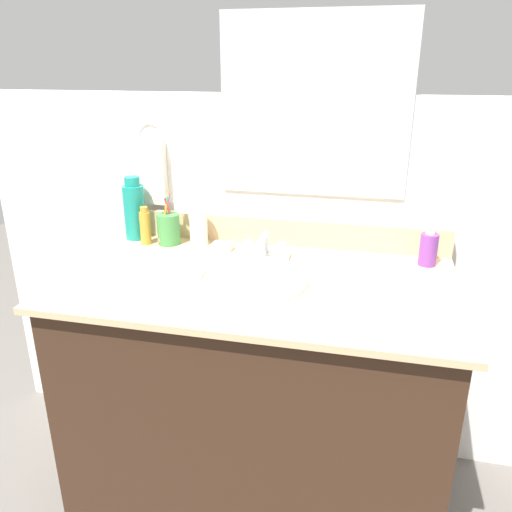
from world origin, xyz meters
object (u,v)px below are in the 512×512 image
(hand_towel, at_px, (151,173))
(soap_bar, at_px, (223,246))
(bottle_lotion_white, at_px, (199,226))
(cup_green, at_px, (168,228))
(faucet, at_px, (265,248))
(bottle_oil_amber, at_px, (145,227))
(bottle_mouthwash_teal, at_px, (134,210))
(bottle_cream_purple, at_px, (428,249))

(hand_towel, bearing_deg, soap_bar, -21.94)
(soap_bar, bearing_deg, bottle_lotion_white, 160.74)
(hand_towel, distance_m, cup_green, 0.22)
(hand_towel, bearing_deg, faucet, -18.53)
(faucet, xyz_separation_m, bottle_lotion_white, (-0.24, 0.06, 0.04))
(hand_towel, distance_m, bottle_oil_amber, 0.20)
(bottle_lotion_white, height_order, cup_green, cup_green)
(bottle_mouthwash_teal, xyz_separation_m, soap_bar, (0.33, -0.05, -0.09))
(soap_bar, bearing_deg, bottle_cream_purple, 1.06)
(bottle_lotion_white, distance_m, cup_green, 0.10)
(bottle_cream_purple, xyz_separation_m, cup_green, (-0.84, 0.00, 0.00))
(bottle_cream_purple, bearing_deg, bottle_lotion_white, 178.41)
(bottle_oil_amber, bearing_deg, bottle_mouthwash_teal, 140.97)
(cup_green, distance_m, soap_bar, 0.20)
(bottle_cream_purple, distance_m, cup_green, 0.84)
(hand_towel, bearing_deg, bottle_mouthwash_teal, -117.89)
(bottle_lotion_white, distance_m, soap_bar, 0.11)
(faucet, bearing_deg, soap_bar, 168.54)
(cup_green, relative_size, soap_bar, 2.86)
(soap_bar, bearing_deg, bottle_oil_amber, -179.63)
(bottle_mouthwash_teal, bearing_deg, bottle_oil_amber, -39.03)
(bottle_mouthwash_teal, height_order, soap_bar, bottle_mouthwash_teal)
(bottle_oil_amber, relative_size, bottle_mouthwash_teal, 0.59)
(bottle_lotion_white, distance_m, bottle_mouthwash_teal, 0.24)
(bottle_mouthwash_teal, distance_m, cup_green, 0.15)
(faucet, height_order, bottle_mouthwash_teal, bottle_mouthwash_teal)
(bottle_oil_amber, relative_size, soap_bar, 2.03)
(hand_towel, bearing_deg, bottle_lotion_white, -23.16)
(bottle_cream_purple, bearing_deg, faucet, -175.13)
(bottle_oil_amber, bearing_deg, soap_bar, 0.37)
(bottle_oil_amber, xyz_separation_m, bottle_mouthwash_teal, (-0.06, 0.05, 0.04))
(faucet, bearing_deg, bottle_cream_purple, 4.87)
(bottle_mouthwash_teal, bearing_deg, bottle_cream_purple, -2.00)
(faucet, distance_m, cup_green, 0.35)
(bottle_lotion_white, height_order, bottle_mouthwash_teal, bottle_mouthwash_teal)
(hand_towel, distance_m, bottle_lotion_white, 0.27)
(faucet, distance_m, bottle_lotion_white, 0.25)
(bottle_cream_purple, bearing_deg, bottle_mouthwash_teal, 178.00)
(faucet, height_order, bottle_lotion_white, bottle_lotion_white)
(hand_towel, relative_size, faucet, 1.38)
(bottle_cream_purple, distance_m, bottle_mouthwash_teal, 0.98)
(bottle_oil_amber, bearing_deg, bottle_cream_purple, 0.86)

